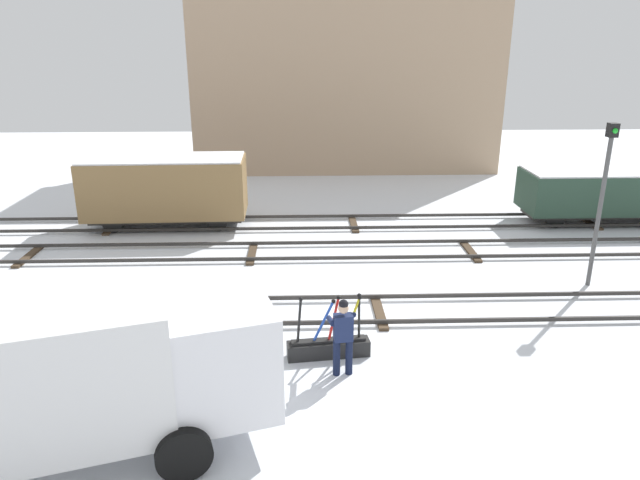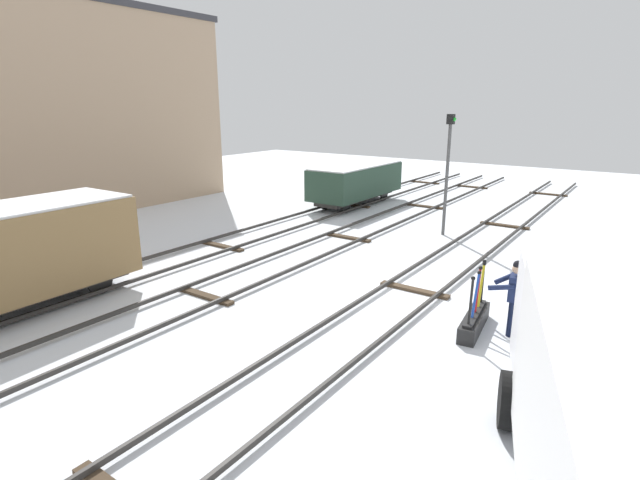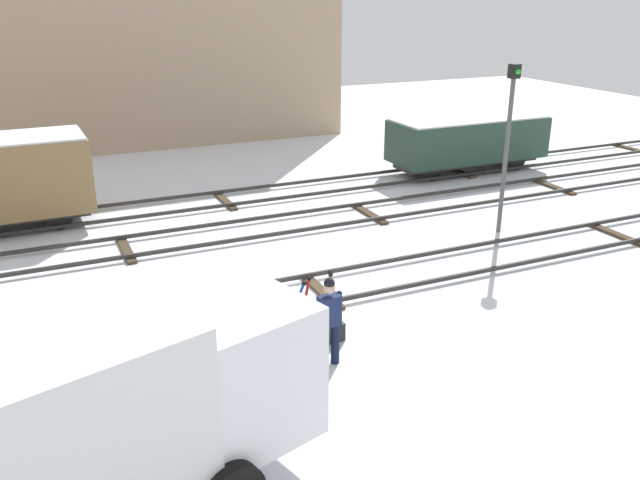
# 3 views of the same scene
# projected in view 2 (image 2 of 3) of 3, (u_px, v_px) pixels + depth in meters

# --- Properties ---
(ground_plane) EXTENTS (60.00, 60.00, 0.00)m
(ground_plane) POSITION_uv_depth(u_px,v_px,m) (414.00, 291.00, 13.15)
(ground_plane) COLOR silver
(track_main_line) EXTENTS (44.00, 1.94, 0.18)m
(track_main_line) POSITION_uv_depth(u_px,v_px,m) (414.00, 287.00, 13.12)
(track_main_line) COLOR #2D2B28
(track_main_line) RESTS_ON ground_plane
(track_siding_near) EXTENTS (44.00, 1.94, 0.18)m
(track_siding_near) POSITION_uv_depth(u_px,v_px,m) (289.00, 259.00, 15.51)
(track_siding_near) COLOR #2D2B28
(track_siding_near) RESTS_ON ground_plane
(track_siding_far) EXTENTS (44.00, 1.94, 0.18)m
(track_siding_far) POSITION_uv_depth(u_px,v_px,m) (222.00, 244.00, 17.17)
(track_siding_far) COLOR #2D2B28
(track_siding_far) RESTS_ON ground_plane
(switch_lever_frame) EXTENTS (1.83, 0.57, 1.45)m
(switch_lever_frame) POSITION_uv_depth(u_px,v_px,m) (474.00, 319.00, 10.87)
(switch_lever_frame) COLOR black
(switch_lever_frame) RESTS_ON ground_plane
(rail_worker) EXTENTS (0.59, 0.65, 1.68)m
(rail_worker) POSITION_uv_depth(u_px,v_px,m) (513.00, 293.00, 10.49)
(rail_worker) COLOR #111831
(rail_worker) RESTS_ON ground_plane
(delivery_truck) EXTENTS (6.61, 3.84, 2.77)m
(delivery_truck) POSITION_uv_depth(u_px,v_px,m) (629.00, 407.00, 5.49)
(delivery_truck) COLOR silver
(delivery_truck) RESTS_ON ground_plane
(signal_post) EXTENTS (0.24, 0.32, 4.51)m
(signal_post) POSITION_uv_depth(u_px,v_px,m) (448.00, 164.00, 18.10)
(signal_post) COLOR #4C4C4C
(signal_post) RESTS_ON ground_plane
(apartment_building) EXTENTS (15.48, 5.55, 9.28)m
(apartment_building) POSITION_uv_depth(u_px,v_px,m) (55.00, 109.00, 22.25)
(apartment_building) COLOR tan
(apartment_building) RESTS_ON ground_plane
(freight_car_near_switch) EXTENTS (5.72, 2.34, 2.57)m
(freight_car_near_switch) POSITION_uv_depth(u_px,v_px,m) (7.00, 254.00, 11.46)
(freight_car_near_switch) COLOR #2D2B28
(freight_car_near_switch) RESTS_ON ground_plane
(freight_car_back_track) EXTENTS (5.72, 2.16, 1.99)m
(freight_car_back_track) POSITION_uv_depth(u_px,v_px,m) (356.00, 181.00, 24.10)
(freight_car_back_track) COLOR #2D2B28
(freight_car_back_track) RESTS_ON ground_plane
(perched_bird_roof_left) EXTENTS (0.28, 0.22, 0.13)m
(perched_bird_roof_left) POSITION_uv_depth(u_px,v_px,m) (102.00, 12.00, 24.60)
(perched_bird_roof_left) COLOR #333338
(perched_bird_roof_left) RESTS_ON apartment_building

